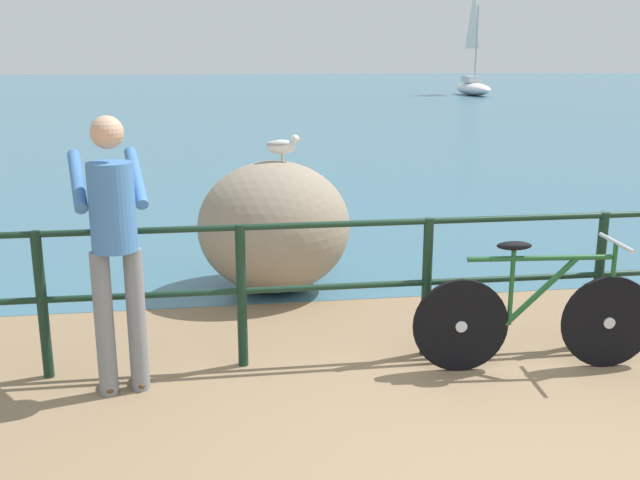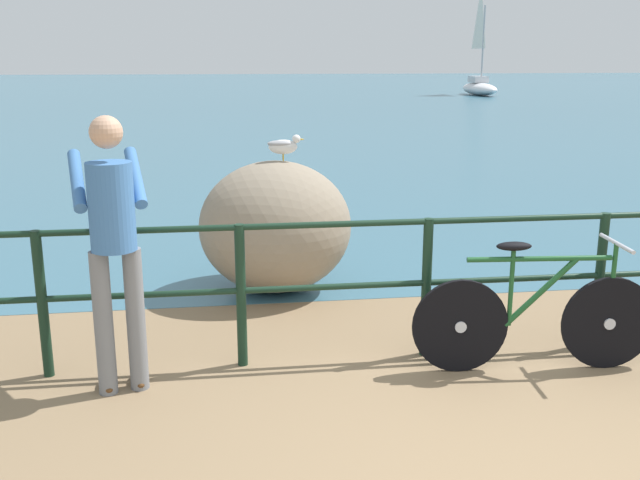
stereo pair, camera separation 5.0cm
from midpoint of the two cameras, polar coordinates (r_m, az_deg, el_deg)
The scene contains 8 objects.
ground_plane at distance 23.18m, azimuth -4.30°, elevation 8.89°, with size 120.00×120.00×0.10m, color #846B4C.
sea_surface at distance 51.08m, azimuth -6.38°, elevation 11.83°, with size 120.00×90.00×0.01m, color #38667A.
promenade_railing at distance 5.18m, azimuth 8.74°, elevation -2.48°, with size 7.99×0.07×1.02m.
bicycle at distance 5.18m, azimuth 17.00°, elevation -5.80°, with size 1.70×0.48×0.92m.
person_at_railing at distance 4.65m, azimuth -15.73°, elevation -0.20°, with size 0.54×0.67×1.78m.
breakwater_boulder_main at distance 6.61m, azimuth -3.35°, elevation 1.07°, with size 1.39×1.33×1.21m.
seagull at distance 6.50m, azimuth -2.69°, elevation 7.51°, with size 0.34×0.13×0.23m.
sailboat at distance 42.96m, azimuth 12.56°, elevation 12.08°, with size 1.30×4.40×6.16m.
Camera 2 is at (-1.43, -3.04, 2.11)m, focal length 40.38 mm.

